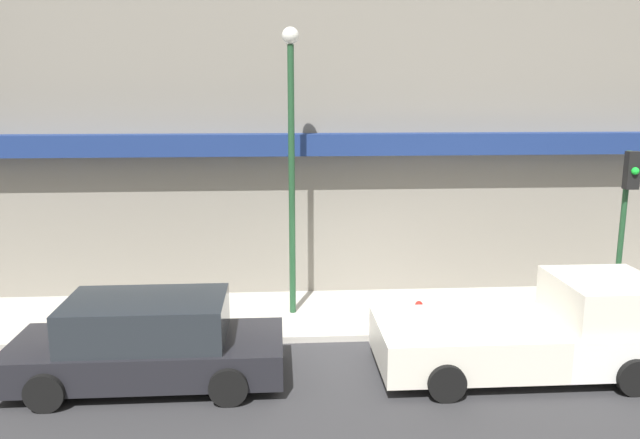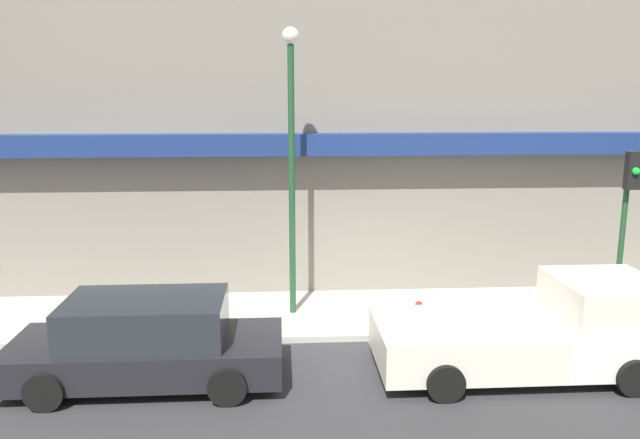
{
  "view_description": "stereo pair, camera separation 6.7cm",
  "coord_description": "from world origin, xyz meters",
  "px_view_note": "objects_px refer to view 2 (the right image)",
  "views": [
    {
      "loc": [
        -1.75,
        -11.98,
        5.02
      ],
      "look_at": [
        -0.86,
        1.2,
        2.33
      ],
      "focal_mm": 35.0,
      "sensor_mm": 36.0,
      "label": 1
    },
    {
      "loc": [
        -1.68,
        -11.98,
        5.02
      ],
      "look_at": [
        -0.86,
        1.2,
        2.33
      ],
      "focal_mm": 35.0,
      "sensor_mm": 36.0,
      "label": 2
    }
  ],
  "objects_px": {
    "fire_hydrant": "(419,314)",
    "street_lamp": "(291,143)",
    "parked_car": "(147,342)",
    "pickup_truck": "(539,332)",
    "traffic_light": "(627,205)"
  },
  "relations": [
    {
      "from": "fire_hydrant",
      "to": "street_lamp",
      "type": "height_order",
      "value": "street_lamp"
    },
    {
      "from": "street_lamp",
      "to": "parked_car",
      "type": "bearing_deg",
      "value": -130.54
    },
    {
      "from": "traffic_light",
      "to": "parked_car",
      "type": "bearing_deg",
      "value": -166.86
    },
    {
      "from": "parked_car",
      "to": "traffic_light",
      "type": "height_order",
      "value": "traffic_light"
    },
    {
      "from": "parked_car",
      "to": "street_lamp",
      "type": "bearing_deg",
      "value": 48.51
    },
    {
      "from": "parked_car",
      "to": "street_lamp",
      "type": "distance_m",
      "value": 5.15
    },
    {
      "from": "parked_car",
      "to": "fire_hydrant",
      "type": "distance_m",
      "value": 5.61
    },
    {
      "from": "pickup_truck",
      "to": "traffic_light",
      "type": "height_order",
      "value": "traffic_light"
    },
    {
      "from": "pickup_truck",
      "to": "fire_hydrant",
      "type": "height_order",
      "value": "pickup_truck"
    },
    {
      "from": "fire_hydrant",
      "to": "street_lamp",
      "type": "bearing_deg",
      "value": 157.34
    },
    {
      "from": "parked_car",
      "to": "pickup_truck",
      "type": "bearing_deg",
      "value": -0.95
    },
    {
      "from": "fire_hydrant",
      "to": "traffic_light",
      "type": "relative_size",
      "value": 0.16
    },
    {
      "from": "fire_hydrant",
      "to": "street_lamp",
      "type": "distance_m",
      "value": 4.56
    },
    {
      "from": "pickup_truck",
      "to": "fire_hydrant",
      "type": "distance_m",
      "value": 2.66
    },
    {
      "from": "pickup_truck",
      "to": "street_lamp",
      "type": "height_order",
      "value": "street_lamp"
    }
  ]
}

